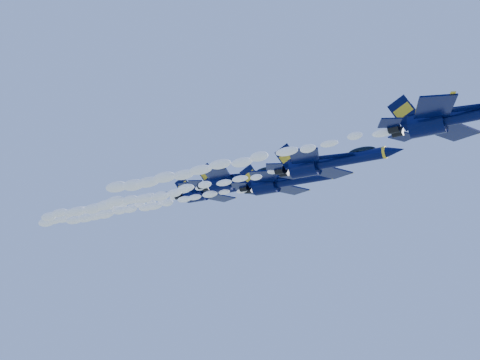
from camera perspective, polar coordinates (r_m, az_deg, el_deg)
The scene contains 10 objects.
jet_lead at distance 58.17m, azimuth 20.20°, elevation 5.73°, with size 15.07×12.36×5.60m.
smoke_trail_jet_lead at distance 66.70m, azimuth -1.09°, elevation 1.48°, with size 36.96×1.56×1.40m, color white.
jet_second at distance 72.89m, azimuth 8.48°, elevation 1.72°, with size 16.09×13.20×5.98m.
smoke_trail_jet_second at distance 85.35m, azimuth -7.33°, elevation -1.33°, with size 36.96×1.66×1.50m, color white.
jet_third at distance 85.91m, azimuth 4.45°, elevation -0.10°, with size 16.81×13.79×6.25m.
smoke_trail_jet_third at distance 99.64m, azimuth -8.80°, elevation -2.52°, with size 36.96×1.74×1.57m, color white.
jet_fourth at distance 92.93m, azimuth 0.10°, elevation 0.10°, with size 17.45×14.31×6.48m.
smoke_trail_jet_fourth at distance 108.12m, azimuth -11.72°, elevation -2.18°, with size 36.96×1.80×1.62m, color white.
jet_fifth at distance 106.14m, azimuth -2.56°, elevation -1.02°, with size 17.80×14.60×6.62m.
smoke_trail_jet_fifth at distance 122.13m, azimuth -12.79°, elevation -2.90°, with size 36.96×1.84×1.66m, color white.
Camera 1 is at (30.88, -67.30, 129.26)m, focal length 45.00 mm.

